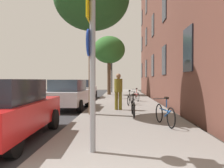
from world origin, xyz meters
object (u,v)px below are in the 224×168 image
at_px(bicycle_1, 133,107).
at_px(car_1, 69,94).
at_px(tree_far, 109,50).
at_px(pedestrian_0, 118,89).
at_px(pedestrian_1, 118,86).
at_px(bicycle_2, 130,99).
at_px(bicycle_3, 136,96).
at_px(car_0, 5,109).
at_px(sign_post, 91,58).
at_px(bicycle_0, 165,114).
at_px(traffic_light, 111,72).
at_px(car_2, 84,89).

xyz_separation_m(bicycle_1, car_1, (-3.32, 2.84, 0.36)).
xyz_separation_m(tree_far, bicycle_1, (1.71, -13.93, -4.17)).
relative_size(pedestrian_0, pedestrian_1, 1.04).
distance_m(bicycle_2, bicycle_3, 2.45).
relative_size(bicycle_2, car_0, 0.37).
distance_m(bicycle_3, pedestrian_0, 5.03).
height_order(bicycle_1, pedestrian_1, pedestrian_1).
bearing_deg(car_1, sign_post, -73.80).
height_order(pedestrian_1, car_1, pedestrian_1).
xyz_separation_m(tree_far, car_0, (-1.85, -17.47, -3.81)).
bearing_deg(bicycle_0, bicycle_3, 92.36).
bearing_deg(car_0, pedestrian_1, 77.21).
distance_m(traffic_light, bicycle_3, 11.43).
bearing_deg(bicycle_3, bicycle_1, -94.85).
distance_m(bicycle_0, car_0, 4.80).
xyz_separation_m(traffic_light, pedestrian_0, (1.05, -15.86, -1.37)).
bearing_deg(pedestrian_0, car_1, 162.61).
bearing_deg(car_0, tree_far, 83.96).
bearing_deg(bicycle_2, car_1, -154.64).
height_order(traffic_light, car_0, traffic_light).
xyz_separation_m(pedestrian_1, car_1, (-2.62, -6.20, -0.28)).
distance_m(bicycle_1, car_1, 4.39).
xyz_separation_m(sign_post, car_2, (-2.55, 15.05, -1.23)).
bearing_deg(tree_far, sign_post, -88.18).
distance_m(sign_post, traffic_light, 22.63).
distance_m(traffic_light, car_2, 8.00).
relative_size(sign_post, bicycle_2, 2.02).
distance_m(pedestrian_0, car_0, 6.27).
bearing_deg(bicycle_3, traffic_light, 101.61).
distance_m(sign_post, pedestrian_1, 13.84).
bearing_deg(bicycle_1, bicycle_3, 85.15).
bearing_deg(bicycle_0, bicycle_1, 116.49).
height_order(sign_post, bicycle_3, sign_post).
distance_m(traffic_light, bicycle_1, 18.05).
bearing_deg(sign_post, car_1, 106.20).
xyz_separation_m(pedestrian_0, car_0, (-2.92, -5.54, -0.31)).
distance_m(bicycle_2, car_0, 8.77).
relative_size(bicycle_1, car_1, 0.39).
xyz_separation_m(sign_post, tree_far, (-0.59, 18.69, 2.58)).
bearing_deg(sign_post, traffic_light, 91.44).
bearing_deg(car_0, car_1, 87.90).
bearing_deg(bicycle_1, car_2, 109.60).
relative_size(sign_post, car_0, 0.74).
distance_m(traffic_light, car_1, 15.20).
bearing_deg(sign_post, bicycle_3, 81.69).
height_order(car_0, car_2, same).
height_order(bicycle_0, car_2, car_2).
xyz_separation_m(tree_far, car_1, (-1.61, -11.09, -3.81)).
distance_m(sign_post, bicycle_0, 3.87).
bearing_deg(pedestrian_1, sign_post, -91.72).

